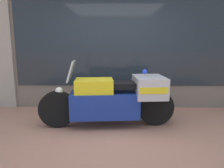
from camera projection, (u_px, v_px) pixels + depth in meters
ground_plane at (114, 139)px, 3.56m from camera, size 60.00×60.00×0.00m
shop_building at (96, 30)px, 5.19m from camera, size 6.72×0.55×3.70m
window_display at (131, 87)px, 5.47m from camera, size 5.31×0.30×1.87m
paramedic_motorcycle at (115, 97)px, 4.05m from camera, size 2.52×0.77×1.23m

